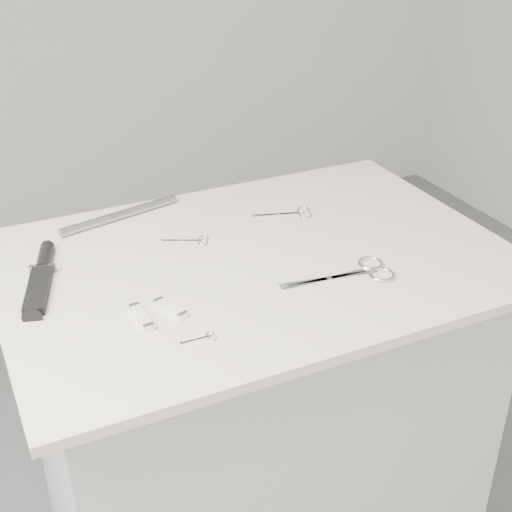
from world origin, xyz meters
name	(u,v)px	position (x,y,z in m)	size (l,w,h in m)	color
plinth	(255,435)	(0.00, 0.00, 0.45)	(0.90, 0.60, 0.90)	#B8B8B6
display_board	(255,261)	(0.00, 0.00, 0.91)	(1.00, 0.70, 0.02)	beige
large_shears	(359,272)	(0.15, -0.15, 0.92)	(0.22, 0.10, 0.01)	silver
embroidery_scissors_a	(294,213)	(0.16, 0.14, 0.92)	(0.13, 0.07, 0.00)	silver
embroidery_scissors_b	(193,241)	(-0.09, 0.12, 0.92)	(0.09, 0.06, 0.00)	silver
tiny_scissors	(203,338)	(-0.20, -0.21, 0.92)	(0.06, 0.03, 0.00)	silver
sheathed_knife	(41,274)	(-0.40, 0.10, 0.93)	(0.11, 0.25, 0.03)	black
pocket_knife_a	(141,317)	(-0.27, -0.12, 0.92)	(0.02, 0.08, 0.01)	#ECE6CE
pocket_knife_b	(170,309)	(-0.22, -0.11, 0.92)	(0.04, 0.08, 0.01)	#ECE6CE
metal_rail	(120,215)	(-0.19, 0.28, 0.93)	(0.02, 0.02, 0.28)	gray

